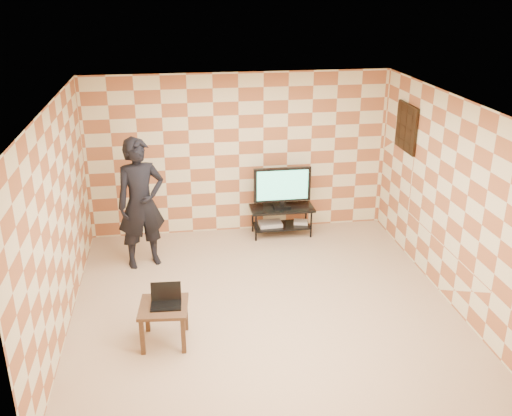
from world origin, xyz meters
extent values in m
plane|color=tan|center=(0.00, 0.00, 0.00)|extent=(5.00, 5.00, 0.00)
cube|color=beige|center=(0.00, 2.50, 1.35)|extent=(5.00, 0.02, 2.70)
cube|color=beige|center=(0.00, -2.50, 1.35)|extent=(5.00, 0.02, 2.70)
cube|color=beige|center=(-2.50, 0.00, 1.35)|extent=(0.02, 5.00, 2.70)
cube|color=beige|center=(2.50, 0.00, 1.35)|extent=(0.02, 5.00, 2.70)
cube|color=white|center=(0.00, 0.00, 2.70)|extent=(5.00, 5.00, 0.02)
cube|color=black|center=(2.47, 1.55, 1.95)|extent=(0.04, 0.72, 0.72)
cube|color=black|center=(2.47, 1.55, 1.95)|extent=(0.04, 0.03, 0.68)
cube|color=black|center=(2.47, 1.55, 1.95)|extent=(0.04, 0.68, 0.03)
cube|color=black|center=(0.67, 2.16, 0.48)|extent=(1.06, 0.48, 0.04)
cube|color=black|center=(0.67, 2.16, 0.16)|extent=(0.96, 0.43, 0.03)
cylinder|color=black|center=(0.20, 1.97, 0.25)|extent=(0.03, 0.03, 0.50)
cylinder|color=black|center=(0.20, 2.35, 0.25)|extent=(0.03, 0.03, 0.50)
cylinder|color=black|center=(1.14, 1.97, 0.25)|extent=(0.03, 0.03, 0.50)
cylinder|color=black|center=(1.14, 2.35, 0.25)|extent=(0.03, 0.03, 0.50)
cube|color=black|center=(0.67, 2.16, 0.52)|extent=(0.28, 0.18, 0.03)
cube|color=black|center=(0.67, 2.16, 0.57)|extent=(0.07, 0.05, 0.08)
cube|color=black|center=(0.67, 2.16, 0.90)|extent=(0.95, 0.06, 0.58)
cube|color=#4ED0A4|center=(0.67, 2.13, 0.90)|extent=(0.85, 0.01, 0.50)
cube|color=#B6B7B9|center=(0.48, 2.17, 0.20)|extent=(0.39, 0.29, 0.06)
cube|color=silver|center=(1.01, 2.18, 0.20)|extent=(0.27, 0.22, 0.05)
cube|color=#392314|center=(-1.29, -0.67, 0.48)|extent=(0.61, 0.61, 0.04)
cube|color=#392314|center=(-1.55, -0.88, 0.23)|extent=(0.06, 0.06, 0.46)
cube|color=#392314|center=(-1.51, -0.41, 0.23)|extent=(0.06, 0.06, 0.46)
cube|color=#392314|center=(-1.08, -0.92, 0.23)|extent=(0.06, 0.06, 0.46)
cube|color=#392314|center=(-1.04, -0.46, 0.23)|extent=(0.06, 0.06, 0.46)
cube|color=black|center=(-1.26, -0.69, 0.51)|extent=(0.37, 0.27, 0.02)
cube|color=black|center=(-1.25, -0.56, 0.62)|extent=(0.36, 0.08, 0.23)
imported|color=black|center=(-1.59, 1.42, 0.99)|extent=(0.83, 0.68, 1.98)
camera|label=1|loc=(-1.07, -6.54, 4.07)|focal=40.00mm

